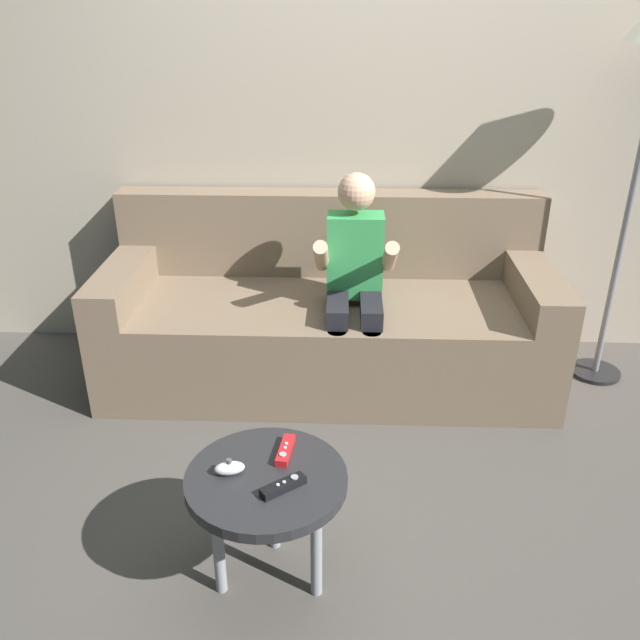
{
  "coord_description": "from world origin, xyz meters",
  "views": [
    {
      "loc": [
        -0.14,
        -1.81,
        1.69
      ],
      "look_at": [
        -0.22,
        0.41,
        0.61
      ],
      "focal_mm": 37.37,
      "sensor_mm": 36.0,
      "label": 1
    }
  ],
  "objects_px": {
    "couch": "(328,319)",
    "game_remote_red_far_corner": "(285,450)",
    "coffee_table": "(267,488)",
    "game_remote_black_near_edge": "(283,486)",
    "person_seated_on_couch": "(355,278)",
    "nunchuk_white": "(229,468)"
  },
  "relations": [
    {
      "from": "game_remote_black_near_edge",
      "to": "coffee_table",
      "type": "bearing_deg",
      "value": 132.03
    },
    {
      "from": "couch",
      "to": "game_remote_red_far_corner",
      "type": "height_order",
      "value": "couch"
    },
    {
      "from": "nunchuk_white",
      "to": "coffee_table",
      "type": "bearing_deg",
      "value": -0.06
    },
    {
      "from": "person_seated_on_couch",
      "to": "couch",
      "type": "bearing_deg",
      "value": 123.64
    },
    {
      "from": "game_remote_black_near_edge",
      "to": "couch",
      "type": "bearing_deg",
      "value": 86.25
    },
    {
      "from": "coffee_table",
      "to": "game_remote_black_near_edge",
      "type": "height_order",
      "value": "game_remote_black_near_edge"
    },
    {
      "from": "nunchuk_white",
      "to": "game_remote_red_far_corner",
      "type": "relative_size",
      "value": 0.68
    },
    {
      "from": "person_seated_on_couch",
      "to": "game_remote_red_far_corner",
      "type": "bearing_deg",
      "value": -101.99
    },
    {
      "from": "coffee_table",
      "to": "game_remote_red_far_corner",
      "type": "xyz_separation_m",
      "value": [
        0.05,
        0.1,
        0.06
      ]
    },
    {
      "from": "game_remote_black_near_edge",
      "to": "game_remote_red_far_corner",
      "type": "relative_size",
      "value": 0.93
    },
    {
      "from": "couch",
      "to": "person_seated_on_couch",
      "type": "height_order",
      "value": "person_seated_on_couch"
    },
    {
      "from": "couch",
      "to": "coffee_table",
      "type": "height_order",
      "value": "couch"
    },
    {
      "from": "coffee_table",
      "to": "game_remote_black_near_edge",
      "type": "relative_size",
      "value": 3.64
    },
    {
      "from": "couch",
      "to": "person_seated_on_couch",
      "type": "distance_m",
      "value": 0.36
    },
    {
      "from": "couch",
      "to": "nunchuk_white",
      "type": "relative_size",
      "value": 21.22
    },
    {
      "from": "nunchuk_white",
      "to": "game_remote_black_near_edge",
      "type": "bearing_deg",
      "value": -21.05
    },
    {
      "from": "person_seated_on_couch",
      "to": "nunchuk_white",
      "type": "bearing_deg",
      "value": -108.31
    },
    {
      "from": "person_seated_on_couch",
      "to": "coffee_table",
      "type": "xyz_separation_m",
      "value": [
        -0.27,
        -1.14,
        -0.21
      ]
    },
    {
      "from": "coffee_table",
      "to": "game_remote_red_far_corner",
      "type": "bearing_deg",
      "value": 64.32
    },
    {
      "from": "couch",
      "to": "coffee_table",
      "type": "relative_size",
      "value": 4.28
    },
    {
      "from": "couch",
      "to": "nunchuk_white",
      "type": "height_order",
      "value": "couch"
    },
    {
      "from": "couch",
      "to": "game_remote_red_far_corner",
      "type": "distance_m",
      "value": 1.23
    }
  ]
}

